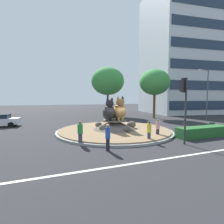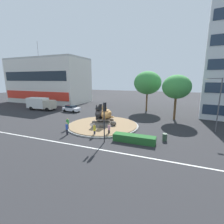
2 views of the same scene
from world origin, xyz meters
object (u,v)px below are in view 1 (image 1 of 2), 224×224
pedestrian_yellow_shirt (149,131)px  litter_bin (212,126)px  office_tower (180,53)px  pedestrian_green_shirt (80,132)px  second_tree_near_tower (155,82)px  streetlight_arm (207,91)px  pedestrian_blue_shirt (108,136)px  pedestrian_pink_shirt (158,128)px  traffic_light_mast (184,96)px  broadleaf_tree_behind_island (108,81)px  sedan_on_far_lane (0,120)px  cat_statue_tabby (119,111)px  cat_statue_black (109,112)px

pedestrian_yellow_shirt → litter_bin: size_ratio=1.84×
office_tower → pedestrian_green_shirt: office_tower is taller
second_tree_near_tower → streetlight_arm: bearing=-45.8°
office_tower → pedestrian_blue_shirt: (-26.30, -22.86, -13.14)m
pedestrian_pink_shirt → pedestrian_green_shirt: size_ratio=0.88×
traffic_light_mast → broadleaf_tree_behind_island: broadleaf_tree_behind_island is taller
traffic_light_mast → litter_bin: bearing=-66.8°
traffic_light_mast → broadleaf_tree_behind_island: bearing=-5.8°
streetlight_arm → sedan_on_far_lane: (-28.01, 4.56, -3.67)m
traffic_light_mast → sedan_on_far_lane: bearing=45.0°
second_tree_near_tower → streetlight_arm: size_ratio=1.08×
pedestrian_green_shirt → cat_statue_tabby: bearing=-171.4°
cat_statue_black → broadleaf_tree_behind_island: (5.16, 14.95, 4.62)m
cat_statue_black → pedestrian_blue_shirt: (-2.19, -5.78, -1.12)m
streetlight_arm → litter_bin: 9.85m
streetlight_arm → cat_statue_black: bearing=0.4°
second_tree_near_tower → pedestrian_blue_shirt: (-13.64, -14.59, -5.19)m
broadleaf_tree_behind_island → pedestrian_pink_shirt: bearing=-96.1°
cat_statue_tabby → pedestrian_blue_shirt: size_ratio=1.44×
cat_statue_black → streetlight_arm: (16.90, 3.20, 2.41)m
broadleaf_tree_behind_island → litter_bin: size_ratio=10.38×
pedestrian_blue_shirt → second_tree_near_tower: bearing=59.2°
cat_statue_black → cat_statue_tabby: cat_statue_tabby is taller
office_tower → pedestrian_yellow_shirt: bearing=-128.4°
pedestrian_blue_shirt → pedestrian_green_shirt: 2.49m
broadleaf_tree_behind_island → sedan_on_far_lane: broadleaf_tree_behind_island is taller
office_tower → litter_bin: size_ratio=31.31×
cat_statue_black → broadleaf_tree_behind_island: size_ratio=0.26×
pedestrian_green_shirt → traffic_light_mast: bearing=130.8°
pedestrian_pink_shirt → litter_bin: (7.27, 0.61, -0.37)m
broadleaf_tree_behind_island → sedan_on_far_lane: 18.74m
office_tower → pedestrian_yellow_shirt: 34.11m
pedestrian_green_shirt → pedestrian_blue_shirt: bearing=94.2°
litter_bin → sedan_on_far_lane: bearing=153.4°
office_tower → broadleaf_tree_behind_island: office_tower is taller
traffic_light_mast → cat_statue_tabby: bearing=19.7°
traffic_light_mast → streetlight_arm: size_ratio=0.63×
broadleaf_tree_behind_island → litter_bin: (5.28, -18.01, -6.23)m
sedan_on_far_lane → office_tower: bearing=22.0°
sedan_on_far_lane → pedestrian_green_shirt: bearing=-49.6°
streetlight_arm → pedestrian_pink_shirt: bearing=16.3°
broadleaf_tree_behind_island → pedestrian_green_shirt: broadleaf_tree_behind_island is taller
cat_statue_tabby → traffic_light_mast: traffic_light_mast is taller
office_tower → pedestrian_pink_shirt: bearing=-127.8°
pedestrian_green_shirt → litter_bin: 14.06m
office_tower → pedestrian_pink_shirt: (-20.94, -20.74, -13.27)m
traffic_light_mast → sedan_on_far_lane: 20.45m
pedestrian_green_shirt → sedan_on_far_lane: pedestrian_green_shirt is taller
cat_statue_tabby → pedestrian_blue_shirt: (-3.33, -5.85, -1.17)m
pedestrian_yellow_shirt → sedan_on_far_lane: (-12.65, 12.57, -0.08)m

